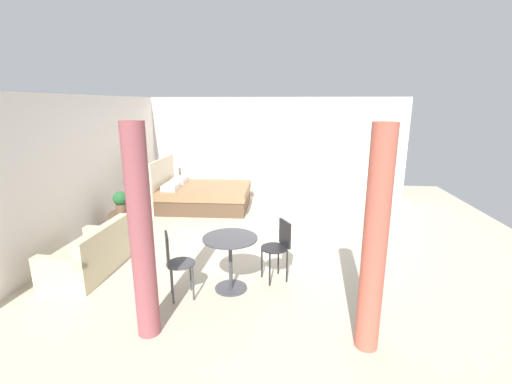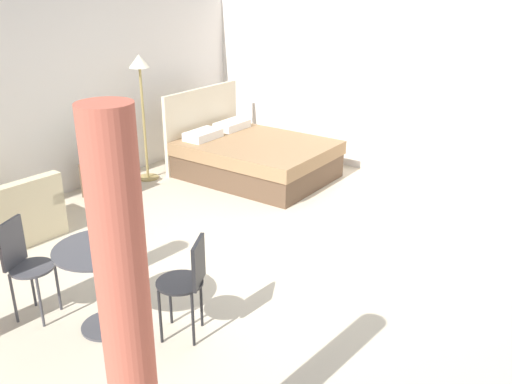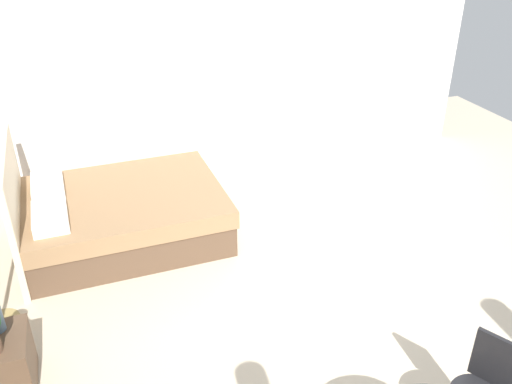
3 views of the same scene
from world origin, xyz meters
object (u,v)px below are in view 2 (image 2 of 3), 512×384
object	(u,v)px
nightstand	(106,179)
vase	(112,153)
balcony_table	(102,272)
potted_plant	(95,148)
cafe_chair_near_window	(188,278)
cafe_chair_near_couch	(23,260)
floor_lamp	(141,81)
bed	(252,156)

from	to	relation	value
nightstand	vase	distance (m)	0.37
vase	balcony_table	distance (m)	3.09
balcony_table	potted_plant	bearing A→B (deg)	53.07
balcony_table	cafe_chair_near_window	bearing A→B (deg)	-61.56
nightstand	cafe_chair_near_window	xyz separation A→B (m)	(-1.55, -3.01, 0.31)
nightstand	potted_plant	bearing A→B (deg)	169.15
vase	cafe_chair_near_couch	bearing A→B (deg)	-143.99
floor_lamp	balcony_table	distance (m)	3.74
floor_lamp	cafe_chair_near_couch	size ratio (longest dim) A/B	1.99
bed	cafe_chair_near_window	bearing A→B (deg)	-149.95
cafe_chair_near_window	potted_plant	bearing A→B (deg)	64.41
bed	balcony_table	size ratio (longest dim) A/B	2.84
nightstand	balcony_table	xyz separation A→B (m)	(-1.89, -2.37, 0.29)
cafe_chair_near_couch	bed	bearing A→B (deg)	8.98
cafe_chair_near_window	bed	bearing A→B (deg)	30.05
cafe_chair_near_window	nightstand	bearing A→B (deg)	62.74
balcony_table	cafe_chair_near_couch	size ratio (longest dim) A/B	0.84
bed	potted_plant	size ratio (longest dim) A/B	5.36
nightstand	vase	size ratio (longest dim) A/B	2.09
floor_lamp	balcony_table	xyz separation A→B (m)	(-2.69, -2.44, -0.88)
cafe_chair_near_couch	potted_plant	bearing A→B (deg)	39.55
potted_plant	balcony_table	size ratio (longest dim) A/B	0.53
vase	potted_plant	bearing A→B (deg)	168.18
potted_plant	floor_lamp	world-z (taller)	floor_lamp
floor_lamp	cafe_chair_near_window	size ratio (longest dim) A/B	2.04
vase	nightstand	bearing A→B (deg)	167.37
floor_lamp	cafe_chair_near_window	distance (m)	3.97
bed	floor_lamp	size ratio (longest dim) A/B	1.20
bed	vase	world-z (taller)	bed
vase	cafe_chair_near_window	bearing A→B (deg)	-119.25
bed	potted_plant	world-z (taller)	bed
potted_plant	bed	bearing A→B (deg)	-29.81
floor_lamp	balcony_table	bearing A→B (deg)	-137.71
bed	cafe_chair_near_window	distance (m)	3.88
bed	cafe_chair_near_couch	xyz separation A→B (m)	(-3.98, -0.63, 0.24)
cafe_chair_near_window	balcony_table	bearing A→B (deg)	118.44
nightstand	vase	bearing A→B (deg)	-12.63
vase	cafe_chair_near_window	distance (m)	3.41
balcony_table	vase	bearing A→B (deg)	49.29
bed	cafe_chair_near_window	world-z (taller)	bed
nightstand	cafe_chair_near_couch	bearing A→B (deg)	-142.07
vase	balcony_table	world-z (taller)	balcony_table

